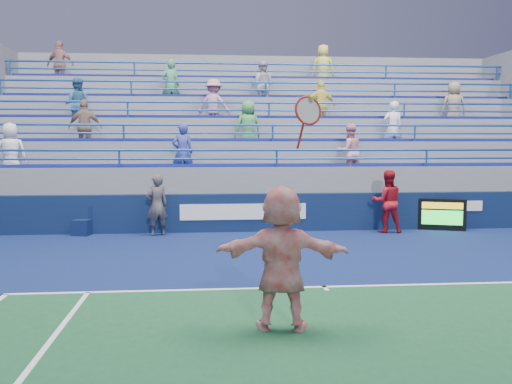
{
  "coord_description": "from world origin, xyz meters",
  "views": [
    {
      "loc": [
        -2.11,
        -9.75,
        2.58
      ],
      "look_at": [
        -0.99,
        2.5,
        1.5
      ],
      "focal_mm": 40.0,
      "sensor_mm": 36.0,
      "label": 1
    }
  ],
  "objects": [
    {
      "name": "ground",
      "position": [
        0.0,
        0.0,
        0.0
      ],
      "size": [
        120.0,
        120.0,
        0.0
      ],
      "primitive_type": "plane",
      "color": "#333538"
    },
    {
      "name": "sponsor_wall",
      "position": [
        0.0,
        6.5,
        0.55
      ],
      "size": [
        18.0,
        0.32,
        1.1
      ],
      "color": "#0A1A3A",
      "rests_on": "ground"
    },
    {
      "name": "bleacher_stand",
      "position": [
        -0.01,
        10.27,
        1.54
      ],
      "size": [
        18.0,
        5.6,
        6.13
      ],
      "color": "slate",
      "rests_on": "ground"
    },
    {
      "name": "serve_speed_board",
      "position": [
        4.8,
        6.17,
        0.47
      ],
      "size": [
        1.31,
        0.61,
        0.93
      ],
      "color": "black",
      "rests_on": "ground"
    },
    {
      "name": "judge_chair",
      "position": [
        -5.48,
        6.22,
        0.26
      ],
      "size": [
        0.53,
        0.53,
        0.79
      ],
      "color": "#0D193E",
      "rests_on": "ground"
    },
    {
      "name": "tennis_player",
      "position": [
        -1.06,
        -2.15,
        1.01
      ],
      "size": [
        1.92,
        0.86,
        3.21
      ],
      "color": "white",
      "rests_on": "ground"
    },
    {
      "name": "line_judge",
      "position": [
        -3.4,
        5.96,
        0.85
      ],
      "size": [
        0.73,
        0.62,
        1.7
      ],
      "primitive_type": "imported",
      "rotation": [
        0.0,
        0.0,
        3.56
      ],
      "color": "#131636",
      "rests_on": "ground"
    },
    {
      "name": "ball_girl",
      "position": [
        3.07,
        5.94,
        0.89
      ],
      "size": [
        0.93,
        0.76,
        1.79
      ],
      "primitive_type": "imported",
      "rotation": [
        0.0,
        0.0,
        3.04
      ],
      "color": "#A2121D",
      "rests_on": "ground"
    }
  ]
}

